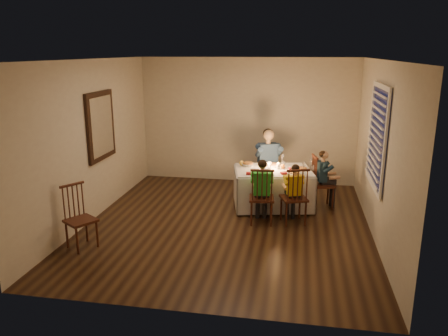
% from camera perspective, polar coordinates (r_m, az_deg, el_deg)
% --- Properties ---
extents(ground, '(5.00, 5.00, 0.00)m').
position_cam_1_polar(ground, '(7.14, 0.45, -7.37)').
color(ground, black).
rests_on(ground, ground).
extents(wall_left, '(0.02, 5.00, 2.60)m').
position_cam_1_polar(wall_left, '(7.45, -16.90, 3.40)').
color(wall_left, beige).
rests_on(wall_left, ground).
extents(wall_right, '(0.02, 5.00, 2.60)m').
position_cam_1_polar(wall_right, '(6.76, 19.65, 2.02)').
color(wall_right, beige).
rests_on(wall_right, ground).
extents(wall_back, '(4.50, 0.02, 2.60)m').
position_cam_1_polar(wall_back, '(9.18, 3.05, 6.14)').
color(wall_back, beige).
rests_on(wall_back, ground).
extents(ceiling, '(5.00, 5.00, 0.00)m').
position_cam_1_polar(ceiling, '(6.60, 0.50, 13.99)').
color(ceiling, white).
rests_on(ceiling, wall_back).
extents(dining_table, '(1.51, 1.22, 0.67)m').
position_cam_1_polar(dining_table, '(7.80, 6.41, -1.59)').
color(dining_table, silver).
rests_on(dining_table, ground).
extents(chair_adult, '(0.49, 0.48, 0.95)m').
position_cam_1_polar(chair_adult, '(8.61, 5.65, -3.43)').
color(chair_adult, '#3C1D10').
rests_on(chair_adult, ground).
extents(chair_near_left, '(0.43, 0.41, 0.95)m').
position_cam_1_polar(chair_near_left, '(7.23, 4.86, -7.11)').
color(chair_near_left, '#3C1D10').
rests_on(chair_near_left, ground).
extents(chair_near_right, '(0.49, 0.48, 0.95)m').
position_cam_1_polar(chair_near_right, '(7.29, 8.95, -7.06)').
color(chair_near_right, '#3C1D10').
rests_on(chair_near_right, ground).
extents(chair_end, '(0.45, 0.46, 0.95)m').
position_cam_1_polar(chair_end, '(8.10, 12.60, -4.96)').
color(chair_end, '#3C1D10').
rests_on(chair_end, ground).
extents(chair_extra, '(0.51, 0.52, 0.92)m').
position_cam_1_polar(chair_extra, '(6.67, -17.92, -9.82)').
color(chair_extra, '#3C1D10').
rests_on(chair_extra, ground).
extents(adult, '(0.60, 0.58, 1.29)m').
position_cam_1_polar(adult, '(8.61, 5.65, -3.43)').
color(adult, navy).
rests_on(adult, ground).
extents(child_green, '(0.39, 0.36, 1.07)m').
position_cam_1_polar(child_green, '(7.23, 4.86, -7.11)').
color(child_green, green).
rests_on(child_green, ground).
extents(child_yellow, '(0.39, 0.37, 0.99)m').
position_cam_1_polar(child_yellow, '(7.29, 8.95, -7.06)').
color(child_yellow, yellow).
rests_on(child_yellow, ground).
extents(child_teal, '(0.37, 0.39, 1.03)m').
position_cam_1_polar(child_teal, '(8.10, 12.60, -4.96)').
color(child_teal, '#1A3141').
rests_on(child_teal, ground).
extents(setting_adult, '(0.31, 0.31, 0.02)m').
position_cam_1_polar(setting_adult, '(8.00, 6.44, 0.40)').
color(setting_adult, silver).
rests_on(setting_adult, dining_table).
extents(setting_green, '(0.31, 0.31, 0.02)m').
position_cam_1_polar(setting_green, '(7.41, 4.68, -0.75)').
color(setting_green, silver).
rests_on(setting_green, dining_table).
extents(setting_yellow, '(0.31, 0.31, 0.02)m').
position_cam_1_polar(setting_yellow, '(7.50, 9.17, -0.69)').
color(setting_yellow, silver).
rests_on(setting_yellow, dining_table).
extents(setting_teal, '(0.31, 0.31, 0.02)m').
position_cam_1_polar(setting_teal, '(7.81, 10.10, -0.10)').
color(setting_teal, silver).
rests_on(setting_teal, dining_table).
extents(candle_left, '(0.06, 0.06, 0.10)m').
position_cam_1_polar(candle_left, '(7.73, 5.94, 0.19)').
color(candle_left, white).
rests_on(candle_left, dining_table).
extents(candle_right, '(0.06, 0.06, 0.10)m').
position_cam_1_polar(candle_right, '(7.75, 7.09, 0.20)').
color(candle_right, white).
rests_on(candle_right, dining_table).
extents(squash, '(0.09, 0.09, 0.09)m').
position_cam_1_polar(squash, '(7.95, 2.32, 0.65)').
color(squash, yellow).
rests_on(squash, dining_table).
extents(orange_fruit, '(0.08, 0.08, 0.08)m').
position_cam_1_polar(orange_fruit, '(7.81, 7.65, 0.22)').
color(orange_fruit, orange).
rests_on(orange_fruit, dining_table).
extents(serving_bowl, '(0.23, 0.23, 0.06)m').
position_cam_1_polar(serving_bowl, '(7.90, 3.16, 0.41)').
color(serving_bowl, silver).
rests_on(serving_bowl, dining_table).
extents(wall_mirror, '(0.06, 0.95, 1.15)m').
position_cam_1_polar(wall_mirror, '(7.66, -15.79, 5.32)').
color(wall_mirror, black).
rests_on(wall_mirror, wall_left).
extents(window_blinds, '(0.07, 1.34, 1.54)m').
position_cam_1_polar(window_blinds, '(6.81, 19.30, 3.87)').
color(window_blinds, black).
rests_on(window_blinds, wall_right).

